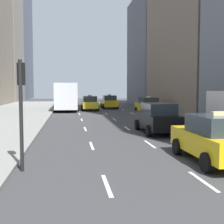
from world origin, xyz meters
TOP-DOWN VIEW (x-y plane):
  - sidewalk_left at (-7.00, 27.00)m, footprint 8.00×66.00m
  - lane_markings at (2.60, 23.00)m, footprint 5.72×56.00m
  - taxi_lead at (1.20, 37.13)m, footprint 2.02×4.40m
  - taxi_second at (4.00, 10.14)m, footprint 2.02×4.40m
  - taxi_third at (4.00, 40.39)m, footprint 2.02×4.40m
  - taxi_fourth at (6.80, 30.84)m, footprint 2.02×4.40m
  - sedan_black_near at (4.00, 17.61)m, footprint 2.02×4.73m
  - city_bus at (-1.61, 38.68)m, footprint 2.80×11.61m
  - traffic_light_pole at (-2.75, 9.94)m, footprint 0.24×0.42m

SIDE VIEW (x-z plane):
  - lane_markings at x=2.60m, z-range 0.00..0.01m
  - sidewalk_left at x=-7.00m, z-range 0.00..0.15m
  - taxi_lead at x=1.20m, z-range -0.05..1.82m
  - taxi_second at x=4.00m, z-range -0.05..1.82m
  - taxi_third at x=4.00m, z-range -0.05..1.82m
  - taxi_fourth at x=6.80m, z-range -0.05..1.82m
  - sedan_black_near at x=4.00m, z-range 0.01..1.82m
  - city_bus at x=-1.61m, z-range 0.16..3.41m
  - traffic_light_pole at x=-2.75m, z-range 0.61..4.21m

